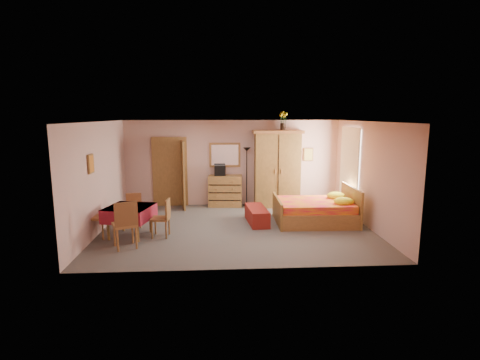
{
  "coord_description": "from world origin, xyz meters",
  "views": [
    {
      "loc": [
        -0.46,
        -8.88,
        2.75
      ],
      "look_at": [
        0.1,
        0.3,
        1.15
      ],
      "focal_mm": 28.0,
      "sensor_mm": 36.0,
      "label": 1
    }
  ],
  "objects": [
    {
      "name": "wall_back",
      "position": [
        0.0,
        2.5,
        1.3
      ],
      "size": [
        6.5,
        0.1,
        2.6
      ],
      "primitive_type": "cube",
      "color": "#CB9D93",
      "rests_on": "floor"
    },
    {
      "name": "floor",
      "position": [
        0.0,
        0.0,
        0.0
      ],
      "size": [
        6.5,
        6.5,
        0.0
      ],
      "primitive_type": "plane",
      "color": "#5E5953",
      "rests_on": "ground"
    },
    {
      "name": "wall_mirror",
      "position": [
        -0.23,
        2.5,
        1.55
      ],
      "size": [
        0.95,
        0.07,
        0.75
      ],
      "primitive_type": "cube",
      "rotation": [
        0.0,
        0.0,
        0.02
      ],
      "color": "white",
      "rests_on": "wall_back"
    },
    {
      "name": "bench",
      "position": [
        0.55,
        0.42,
        0.2
      ],
      "size": [
        0.55,
        1.24,
        0.4
      ],
      "primitive_type": "cube",
      "rotation": [
        0.0,
        0.0,
        0.08
      ],
      "color": "maroon",
      "rests_on": "floor"
    },
    {
      "name": "picture_back",
      "position": [
        2.35,
        2.47,
        1.55
      ],
      "size": [
        0.3,
        0.04,
        0.4
      ],
      "primitive_type": "cube",
      "color": "#D8BF59",
      "rests_on": "wall_back"
    },
    {
      "name": "sunflower_vase",
      "position": [
        1.51,
        2.28,
        2.59
      ],
      "size": [
        0.23,
        0.23,
        0.56
      ],
      "primitive_type": "cube",
      "rotation": [
        0.0,
        0.0,
        -0.03
      ],
      "color": "yellow",
      "rests_on": "wardrobe"
    },
    {
      "name": "chair_west",
      "position": [
        -3.2,
        -0.53,
        0.49
      ],
      "size": [
        0.45,
        0.45,
        0.98
      ],
      "primitive_type": "cube",
      "rotation": [
        0.0,
        0.0,
        -1.58
      ],
      "color": "#AF703B",
      "rests_on": "floor"
    },
    {
      "name": "bed",
      "position": [
        2.03,
        0.38,
        0.47
      ],
      "size": [
        2.05,
        1.63,
        0.93
      ],
      "primitive_type": "cube",
      "rotation": [
        0.0,
        0.0,
        -0.02
      ],
      "color": "#E91642",
      "rests_on": "floor"
    },
    {
      "name": "chest_of_drawers",
      "position": [
        -0.23,
        2.29,
        0.47
      ],
      "size": [
        1.04,
        0.58,
        0.95
      ],
      "primitive_type": "cube",
      "rotation": [
        0.0,
        0.0,
        -0.08
      ],
      "color": "#A77338",
      "rests_on": "floor"
    },
    {
      "name": "dining_table",
      "position": [
        -2.47,
        -0.47,
        0.35
      ],
      "size": [
        1.15,
        1.15,
        0.7
      ],
      "primitive_type": "cube",
      "rotation": [
        0.0,
        0.0,
        -0.23
      ],
      "color": "maroon",
      "rests_on": "floor"
    },
    {
      "name": "ceiling",
      "position": [
        0.0,
        0.0,
        2.6
      ],
      "size": [
        6.5,
        6.5,
        0.0
      ],
      "primitive_type": "plane",
      "rotation": [
        3.14,
        0.0,
        0.0
      ],
      "color": "brown",
      "rests_on": "wall_back"
    },
    {
      "name": "wall_right",
      "position": [
        3.25,
        0.0,
        1.3
      ],
      "size": [
        0.1,
        5.0,
        2.6
      ],
      "primitive_type": "cube",
      "color": "#CB9D93",
      "rests_on": "floor"
    },
    {
      "name": "floor_lamp",
      "position": [
        0.43,
        2.3,
        0.9
      ],
      "size": [
        0.27,
        0.27,
        1.79
      ],
      "primitive_type": "cube",
      "rotation": [
        0.0,
        0.0,
        0.22
      ],
      "color": "black",
      "rests_on": "floor"
    },
    {
      "name": "chair_east",
      "position": [
        -1.77,
        -0.55,
        0.44
      ],
      "size": [
        0.43,
        0.43,
        0.87
      ],
      "primitive_type": "cube",
      "rotation": [
        0.0,
        0.0,
        1.49
      ],
      "color": "brown",
      "rests_on": "floor"
    },
    {
      "name": "doorway",
      "position": [
        -1.9,
        2.47,
        1.02
      ],
      "size": [
        1.06,
        0.12,
        2.15
      ],
      "primitive_type": "cube",
      "color": "#9E6B35",
      "rests_on": "floor"
    },
    {
      "name": "stereo",
      "position": [
        -0.38,
        2.29,
        1.1
      ],
      "size": [
        0.34,
        0.25,
        0.31
      ],
      "primitive_type": "cube",
      "rotation": [
        0.0,
        0.0,
        0.0
      ],
      "color": "black",
      "rests_on": "chest_of_drawers"
    },
    {
      "name": "picture_left",
      "position": [
        -3.22,
        -0.6,
        1.7
      ],
      "size": [
        0.04,
        0.32,
        0.42
      ],
      "primitive_type": "cube",
      "color": "orange",
      "rests_on": "wall_left"
    },
    {
      "name": "window",
      "position": [
        3.21,
        1.2,
        1.45
      ],
      "size": [
        0.08,
        1.4,
        1.95
      ],
      "primitive_type": "cube",
      "color": "white",
      "rests_on": "wall_right"
    },
    {
      "name": "wall_front",
      "position": [
        0.0,
        -2.5,
        1.3
      ],
      "size": [
        6.5,
        0.1,
        2.6
      ],
      "primitive_type": "cube",
      "color": "#CB9D93",
      "rests_on": "floor"
    },
    {
      "name": "chair_north",
      "position": [
        -2.54,
        0.27,
        0.41
      ],
      "size": [
        0.43,
        0.43,
        0.82
      ],
      "primitive_type": "cube",
      "rotation": [
        0.0,
        0.0,
        3.31
      ],
      "color": "#945D32",
      "rests_on": "floor"
    },
    {
      "name": "wall_left",
      "position": [
        -3.25,
        0.0,
        1.3
      ],
      "size": [
        0.1,
        5.0,
        2.6
      ],
      "primitive_type": "cube",
      "color": "#CB9D93",
      "rests_on": "floor"
    },
    {
      "name": "wardrobe",
      "position": [
        1.34,
        2.2,
        1.15
      ],
      "size": [
        1.49,
        0.8,
        2.31
      ],
      "primitive_type": "cube",
      "rotation": [
        0.0,
        0.0,
        -0.03
      ],
      "color": "olive",
      "rests_on": "floor"
    },
    {
      "name": "chair_south",
      "position": [
        -2.4,
        -1.23,
        0.51
      ],
      "size": [
        0.61,
        0.61,
        1.02
      ],
      "primitive_type": "cube",
      "rotation": [
        0.0,
        0.0,
        0.42
      ],
      "color": "#AE6F3A",
      "rests_on": "floor"
    }
  ]
}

